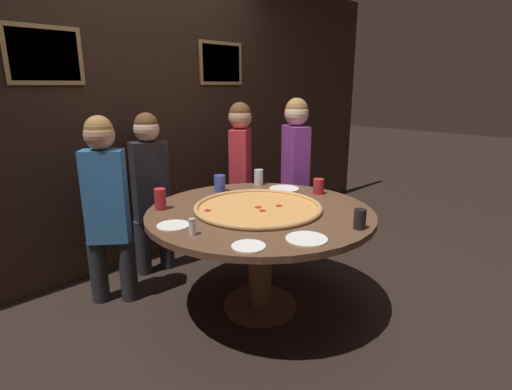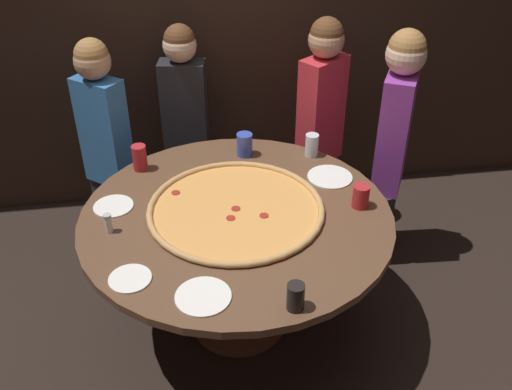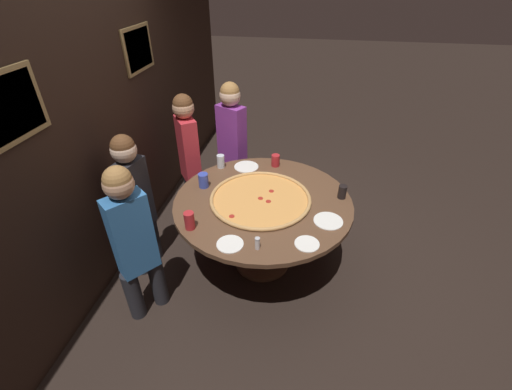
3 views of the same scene
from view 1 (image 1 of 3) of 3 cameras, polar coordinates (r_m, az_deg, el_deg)
ground_plane at (r=2.99m, az=0.57°, el=-15.77°), size 24.00×24.00×0.00m
back_wall at (r=3.65m, az=-15.10°, el=11.08°), size 6.40×0.08×2.60m
dining_table at (r=2.73m, az=0.61°, el=-4.89°), size 1.52×1.52×0.74m
giant_pizza at (r=2.69m, az=0.30°, el=-1.77°), size 0.87×0.87×0.03m
drink_cup_far_left at (r=3.34m, az=0.38°, el=2.55°), size 0.07×0.07×0.13m
drink_cup_centre_back at (r=2.75m, az=-13.53°, el=-0.57°), size 0.08×0.08×0.14m
drink_cup_near_left at (r=3.10m, az=8.92°, el=1.22°), size 0.08×0.08×0.12m
drink_cup_front_edge at (r=2.40m, az=14.62°, el=-3.34°), size 0.07×0.07×0.12m
drink_cup_beside_pizza at (r=3.14m, az=-5.20°, el=1.65°), size 0.09×0.09×0.13m
white_plate_left_side at (r=2.20m, az=7.24°, el=-6.23°), size 0.23×0.23×0.01m
white_plate_right_side at (r=2.43m, az=-11.74°, el=-4.28°), size 0.20×0.20×0.01m
white_plate_far_back at (r=3.22m, az=4.05°, el=0.92°), size 0.24×0.24×0.01m
white_plate_near_front at (r=2.09m, az=-1.07°, el=-7.32°), size 0.18×0.18×0.01m
condiment_shaker at (r=2.26m, az=-9.11°, el=-4.51°), size 0.04×0.04×0.10m
diner_far_right at (r=3.71m, az=-2.22°, el=3.72°), size 0.36×0.31×1.40m
diner_side_right at (r=3.38m, az=-14.84°, el=1.45°), size 0.35×0.20×1.34m
diner_far_left at (r=2.98m, az=-20.63°, el=-0.76°), size 0.34×0.31×1.36m
diner_side_left at (r=3.68m, az=5.61°, el=3.91°), size 0.28×0.38×1.44m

